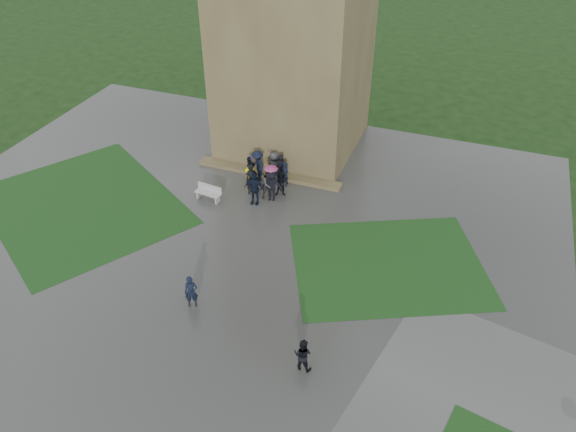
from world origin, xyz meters
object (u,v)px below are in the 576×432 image
(tower, at_px, (295,2))
(pedestrian_near, at_px, (303,354))
(pedestrian_mid, at_px, (191,292))
(bench, at_px, (209,192))

(tower, xyz_separation_m, pedestrian_near, (6.64, -17.28, -8.21))
(pedestrian_near, bearing_deg, pedestrian_mid, -13.48)
(pedestrian_mid, distance_m, pedestrian_near, 5.90)
(bench, bearing_deg, pedestrian_mid, -61.57)
(pedestrian_mid, bearing_deg, pedestrian_near, -43.17)
(tower, xyz_separation_m, bench, (-2.18, -8.00, -8.52))
(pedestrian_mid, xyz_separation_m, pedestrian_near, (5.69, -1.55, -0.04))
(tower, bearing_deg, pedestrian_mid, -86.55)
(tower, height_order, pedestrian_mid, tower)
(bench, distance_m, pedestrian_mid, 8.35)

